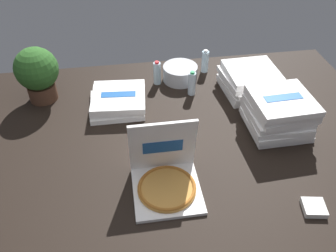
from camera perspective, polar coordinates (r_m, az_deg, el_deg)
name	(u,v)px	position (r m, az deg, el deg)	size (l,w,h in m)	color
ground_plane	(175,152)	(2.38, 1.10, -4.23)	(3.20, 2.40, 0.02)	black
open_pizza_box	(166,177)	(2.11, -0.37, -8.31)	(0.40, 0.41, 0.42)	white
pizza_stack_right_near	(278,113)	(2.57, 17.42, 2.04)	(0.43, 0.44, 0.28)	white
pizza_stack_right_mid	(118,100)	(2.74, -8.14, 4.12)	(0.44, 0.45, 0.12)	white
pizza_stack_left_near	(250,81)	(2.94, 13.09, 7.12)	(0.46, 0.46, 0.20)	white
ice_bucket	(180,73)	(3.03, 1.98, 8.55)	(0.29, 0.29, 0.13)	#B7BABF
water_bottle_0	(192,83)	(2.84, 3.90, 6.90)	(0.06, 0.06, 0.21)	silver
water_bottle_1	(157,73)	(2.97, -1.77, 8.56)	(0.06, 0.06, 0.21)	silver
water_bottle_2	(205,61)	(3.15, 6.02, 10.36)	(0.06, 0.06, 0.21)	silver
potted_plant	(37,72)	(2.88, -20.42, 8.15)	(0.33, 0.33, 0.44)	#513323
napkin_pile	(314,208)	(2.20, 22.57, -12.10)	(0.13, 0.13, 0.04)	white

